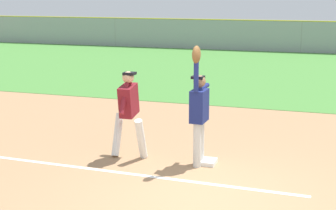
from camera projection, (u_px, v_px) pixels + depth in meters
ground_plane at (206, 195)px, 8.27m from camera, size 70.39×70.39×0.00m
outfield_grass at (288, 72)px, 21.09m from camera, size 43.61×14.52×0.01m
first_base at (206, 162)px, 9.79m from camera, size 0.38×0.38×0.08m
fielder at (199, 108)px, 9.46m from camera, size 0.28×0.89×2.28m
runner at (129, 108)px, 9.97m from camera, size 0.72×0.84×1.72m
baseball at (196, 61)px, 9.18m from camera, size 0.07×0.07×0.07m
outfield_fence at (301, 37)px, 27.64m from camera, size 43.69×0.08×1.73m
parked_car_red at (121, 30)px, 35.56m from camera, size 4.47×2.25×1.25m
parked_car_green at (216, 32)px, 33.06m from camera, size 4.47×2.25×1.25m
parked_car_black at (316, 34)px, 31.53m from camera, size 4.46×2.23×1.25m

